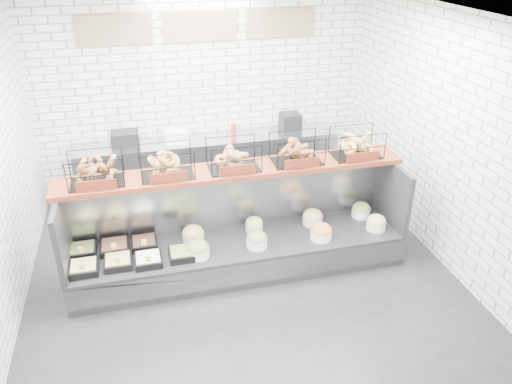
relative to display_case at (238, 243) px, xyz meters
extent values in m
plane|color=black|center=(0.01, -0.34, -0.33)|extent=(5.50, 5.50, 0.00)
cube|color=white|center=(0.01, 2.41, 1.17)|extent=(5.00, 0.02, 3.00)
cube|color=white|center=(2.51, -0.34, 1.17)|extent=(0.02, 5.50, 3.00)
cube|color=white|center=(0.01, -0.34, 2.67)|extent=(5.00, 5.50, 0.02)
cube|color=tan|center=(-1.19, 2.38, 2.17)|extent=(1.05, 0.03, 0.42)
cube|color=tan|center=(0.01, 2.38, 2.17)|extent=(1.05, 0.03, 0.42)
cube|color=tan|center=(1.21, 2.38, 2.17)|extent=(1.05, 0.03, 0.42)
cube|color=black|center=(0.01, -0.04, -0.13)|extent=(4.00, 0.90, 0.40)
cube|color=#93969B|center=(0.01, -0.48, -0.11)|extent=(4.00, 0.03, 0.28)
cube|color=#93969B|center=(0.01, 0.37, 0.47)|extent=(4.00, 0.08, 0.80)
cube|color=black|center=(-1.96, -0.04, 0.47)|extent=(0.06, 0.90, 0.80)
cube|color=black|center=(1.98, -0.04, 0.47)|extent=(0.06, 0.90, 0.80)
cube|color=black|center=(-1.78, -0.23, 0.11)|extent=(0.31, 0.31, 0.08)
cube|color=#D4B882|center=(-1.78, -0.23, 0.14)|extent=(0.26, 0.26, 0.04)
cube|color=#FFDD58|center=(-1.78, -0.34, 0.20)|extent=(0.06, 0.01, 0.08)
cube|color=black|center=(-1.81, 0.13, 0.11)|extent=(0.30, 0.30, 0.08)
cube|color=olive|center=(-1.81, 0.13, 0.14)|extent=(0.26, 0.26, 0.04)
cube|color=#FFDD58|center=(-1.81, 0.02, 0.20)|extent=(0.06, 0.01, 0.08)
cube|color=black|center=(-1.41, -0.21, 0.11)|extent=(0.31, 0.31, 0.08)
cube|color=tan|center=(-1.41, -0.21, 0.14)|extent=(0.26, 0.26, 0.04)
cube|color=#FFDD58|center=(-1.41, -0.32, 0.20)|extent=(0.06, 0.01, 0.08)
cube|color=black|center=(-1.45, 0.11, 0.11)|extent=(0.33, 0.33, 0.08)
cube|color=brown|center=(-1.45, 0.11, 0.14)|extent=(0.28, 0.28, 0.04)
cube|color=#FFDD58|center=(-1.45, 0.00, 0.20)|extent=(0.06, 0.01, 0.08)
cube|color=black|center=(-1.08, -0.25, 0.11)|extent=(0.30, 0.30, 0.08)
cube|color=white|center=(-1.08, -0.25, 0.14)|extent=(0.26, 0.26, 0.04)
cube|color=#FFDD58|center=(-1.08, -0.35, 0.20)|extent=(0.06, 0.01, 0.08)
cube|color=black|center=(-1.11, 0.10, 0.11)|extent=(0.30, 0.30, 0.08)
cube|color=brown|center=(-1.11, 0.10, 0.14)|extent=(0.25, 0.25, 0.04)
cube|color=#FFDD58|center=(-1.11, 0.00, 0.20)|extent=(0.06, 0.01, 0.08)
cube|color=black|center=(-0.70, -0.22, 0.11)|extent=(0.30, 0.30, 0.08)
cube|color=#729A4E|center=(-0.70, -0.22, 0.14)|extent=(0.25, 0.25, 0.04)
cube|color=#FFDD58|center=(-0.70, -0.33, 0.20)|extent=(0.06, 0.01, 0.08)
cylinder|color=white|center=(-0.52, -0.25, 0.12)|extent=(0.26, 0.26, 0.11)
ellipsoid|color=olive|center=(-0.52, -0.25, 0.18)|extent=(0.26, 0.26, 0.18)
cylinder|color=white|center=(-0.53, 0.09, 0.12)|extent=(0.26, 0.26, 0.11)
ellipsoid|color=#CEBB69|center=(-0.53, 0.09, 0.18)|extent=(0.25, 0.25, 0.18)
cylinder|color=white|center=(0.19, -0.22, 0.12)|extent=(0.25, 0.25, 0.11)
ellipsoid|color=olive|center=(0.19, -0.22, 0.18)|extent=(0.25, 0.25, 0.17)
cylinder|color=white|center=(0.24, 0.13, 0.12)|extent=(0.22, 0.22, 0.11)
ellipsoid|color=#F4E97D|center=(0.24, 0.13, 0.18)|extent=(0.21, 0.21, 0.15)
cylinder|color=white|center=(0.98, -0.24, 0.12)|extent=(0.26, 0.26, 0.11)
ellipsoid|color=orange|center=(0.98, -0.24, 0.18)|extent=(0.26, 0.26, 0.18)
cylinder|color=white|center=(1.00, 0.11, 0.12)|extent=(0.25, 0.25, 0.11)
ellipsoid|color=#DCB687|center=(1.00, 0.11, 0.18)|extent=(0.25, 0.25, 0.17)
cylinder|color=white|center=(1.73, -0.21, 0.12)|extent=(0.24, 0.24, 0.11)
ellipsoid|color=tan|center=(1.73, -0.21, 0.18)|extent=(0.24, 0.24, 0.17)
cylinder|color=white|center=(1.68, 0.13, 0.12)|extent=(0.24, 0.24, 0.11)
ellipsoid|color=#7E984D|center=(1.68, 0.13, 0.18)|extent=(0.24, 0.24, 0.17)
cube|color=#522011|center=(0.01, 0.18, 0.90)|extent=(4.10, 0.50, 0.06)
cube|color=black|center=(-1.52, 0.18, 1.10)|extent=(0.60, 0.38, 0.34)
cube|color=#5A1E10|center=(-1.52, -0.02, 1.00)|extent=(0.42, 0.02, 0.11)
cube|color=black|center=(-0.76, 0.18, 1.10)|extent=(0.60, 0.38, 0.34)
cube|color=#5A1E10|center=(-0.76, -0.02, 1.00)|extent=(0.42, 0.02, 0.11)
cube|color=black|center=(0.01, 0.18, 1.10)|extent=(0.60, 0.38, 0.34)
cube|color=#5A1E10|center=(0.01, -0.02, 1.00)|extent=(0.42, 0.02, 0.11)
cube|color=black|center=(0.78, 0.18, 1.10)|extent=(0.60, 0.38, 0.34)
cube|color=#5A1E10|center=(0.78, -0.02, 1.00)|extent=(0.42, 0.02, 0.11)
cube|color=black|center=(1.54, 0.18, 1.10)|extent=(0.60, 0.38, 0.34)
cube|color=#5A1E10|center=(1.54, -0.02, 1.00)|extent=(0.42, 0.02, 0.11)
cube|color=#93969B|center=(0.01, 2.09, 0.12)|extent=(4.00, 0.60, 0.90)
cube|color=black|center=(-1.22, 2.03, 0.69)|extent=(0.40, 0.30, 0.24)
cube|color=silver|center=(-0.48, 2.06, 0.66)|extent=(0.35, 0.28, 0.18)
cylinder|color=#C03037|center=(0.39, 2.02, 0.68)|extent=(0.09, 0.09, 0.22)
cube|color=black|center=(1.30, 2.05, 0.72)|extent=(0.30, 0.30, 0.30)
camera|label=1|loc=(-1.03, -5.00, 3.40)|focal=35.00mm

